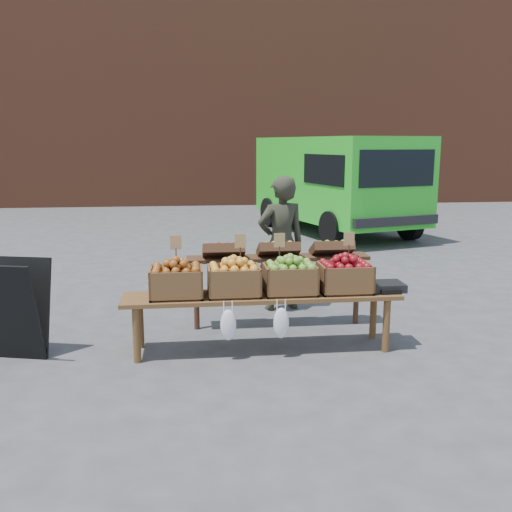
{
  "coord_description": "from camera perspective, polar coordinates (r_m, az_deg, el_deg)",
  "views": [
    {
      "loc": [
        -0.9,
        -5.73,
        2.02
      ],
      "look_at": [
        -0.21,
        0.11,
        0.85
      ],
      "focal_mm": 40.0,
      "sensor_mm": 36.0,
      "label": 1
    }
  ],
  "objects": [
    {
      "name": "ground",
      "position": [
        6.14,
        2.1,
        -7.95
      ],
      "size": [
        80.0,
        80.0,
        0.0
      ],
      "primitive_type": "plane",
      "color": "#48484A"
    },
    {
      "name": "crate_russet_pears",
      "position": [
        5.51,
        -2.23,
        -2.5
      ],
      "size": [
        0.5,
        0.4,
        0.28
      ],
      "primitive_type": null,
      "color": "gold",
      "rests_on": "display_bench"
    },
    {
      "name": "weighing_scale",
      "position": [
        5.85,
        12.86,
        -2.97
      ],
      "size": [
        0.34,
        0.3,
        0.08
      ],
      "primitive_type": "cube",
      "color": "black",
      "rests_on": "display_bench"
    },
    {
      "name": "crate_golden_apples",
      "position": [
        5.5,
        -7.96,
        -2.64
      ],
      "size": [
        0.5,
        0.4,
        0.28
      ],
      "primitive_type": null,
      "color": "#9B460E",
      "rests_on": "display_bench"
    },
    {
      "name": "delivery_van",
      "position": [
        13.11,
        7.96,
        6.99
      ],
      "size": [
        3.44,
        5.22,
        2.15
      ],
      "primitive_type": null,
      "rotation": [
        0.0,
        0.0,
        0.28
      ],
      "color": "green",
      "rests_on": "ground"
    },
    {
      "name": "vendor",
      "position": [
        6.92,
        2.53,
        1.25
      ],
      "size": [
        0.67,
        0.51,
        1.64
      ],
      "primitive_type": "imported",
      "rotation": [
        0.0,
        0.0,
        3.36
      ],
      "color": "#2B2D20",
      "rests_on": "ground"
    },
    {
      "name": "brick_building",
      "position": [
        20.96,
        -4.45,
        19.37
      ],
      "size": [
        24.0,
        4.0,
        10.0
      ],
      "primitive_type": "cube",
      "color": "brown",
      "rests_on": "ground"
    },
    {
      "name": "display_bench",
      "position": [
        5.65,
        0.6,
        -6.61
      ],
      "size": [
        2.7,
        0.56,
        0.57
      ],
      "primitive_type": null,
      "color": "brown",
      "rests_on": "ground"
    },
    {
      "name": "back_table",
      "position": [
        6.31,
        2.2,
        -2.5
      ],
      "size": [
        2.1,
        0.44,
        1.04
      ],
      "primitive_type": null,
      "color": "#3D2516",
      "rests_on": "ground"
    },
    {
      "name": "crate_red_apples",
      "position": [
        5.58,
        3.41,
        -2.34
      ],
      "size": [
        0.5,
        0.4,
        0.28
      ],
      "primitive_type": null,
      "color": "#558D28",
      "rests_on": "display_bench"
    },
    {
      "name": "crate_green_apples",
      "position": [
        5.7,
        8.87,
        -2.16
      ],
      "size": [
        0.5,
        0.4,
        0.28
      ],
      "primitive_type": null,
      "color": "maroon",
      "rests_on": "display_bench"
    },
    {
      "name": "chalkboard_sign",
      "position": [
        5.86,
        -23.21,
        -4.9
      ],
      "size": [
        0.7,
        0.5,
        0.96
      ],
      "primitive_type": null,
      "rotation": [
        0.0,
        0.0,
        -0.26
      ],
      "color": "black",
      "rests_on": "ground"
    }
  ]
}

